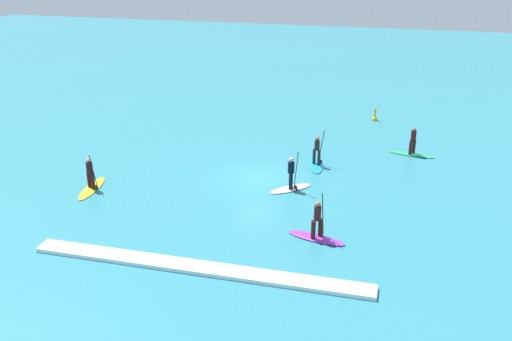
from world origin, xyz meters
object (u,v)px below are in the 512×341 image
(surfer_on_purple_board, at_px, (317,230))
(marker_buoy, at_px, (375,118))
(surfer_on_yellow_board, at_px, (91,181))
(surfer_on_white_board, at_px, (291,180))
(surfer_on_blue_board, at_px, (317,159))
(surfer_on_green_board, at_px, (412,148))

(surfer_on_purple_board, xyz_separation_m, marker_buoy, (1.51, 18.88, -0.25))
(surfer_on_yellow_board, height_order, marker_buoy, surfer_on_yellow_board)
(surfer_on_purple_board, xyz_separation_m, surfer_on_white_board, (-2.19, 5.07, 0.07))
(surfer_on_purple_board, relative_size, marker_buoy, 2.69)
(surfer_on_purple_board, distance_m, marker_buoy, 18.94)
(surfer_on_blue_board, distance_m, surfer_on_purple_board, 8.96)
(surfer_on_yellow_board, height_order, surfer_on_green_board, surfer_on_yellow_board)
(marker_buoy, bearing_deg, surfer_on_purple_board, -94.58)
(surfer_on_purple_board, bearing_deg, surfer_on_green_board, 84.83)
(surfer_on_purple_board, bearing_deg, surfer_on_yellow_board, -176.91)
(surfer_on_green_board, bearing_deg, marker_buoy, -57.46)
(surfer_on_blue_board, bearing_deg, marker_buoy, -27.45)
(surfer_on_yellow_board, bearing_deg, surfer_on_blue_board, 113.13)
(surfer_on_blue_board, bearing_deg, surfer_on_yellow_board, 107.99)
(surfer_on_blue_board, relative_size, surfer_on_green_board, 1.00)
(surfer_on_yellow_board, bearing_deg, surfer_on_white_board, 97.69)
(surfer_on_green_board, distance_m, marker_buoy, 7.30)
(marker_buoy, bearing_deg, surfer_on_green_board, -68.43)
(surfer_on_yellow_board, relative_size, surfer_on_white_board, 1.34)
(surfer_on_green_board, xyz_separation_m, marker_buoy, (-2.68, 6.78, -0.28))
(surfer_on_blue_board, bearing_deg, surfer_on_green_board, -71.19)
(surfer_on_blue_board, height_order, surfer_on_green_board, surfer_on_blue_board)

